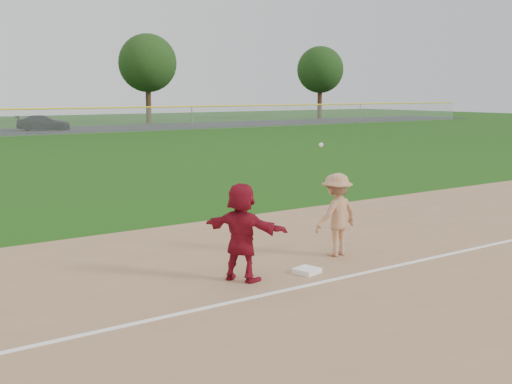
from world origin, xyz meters
TOP-DOWN VIEW (x-y plane):
  - ground at (0.00, 0.00)m, footprint 160.00×160.00m
  - foul_line at (0.00, -0.80)m, footprint 60.00×0.10m
  - first_base at (-0.05, -0.20)m, footprint 0.49×0.49m
  - base_runner at (-1.26, 0.12)m, footprint 1.19×1.67m
  - car_right at (9.07, 46.24)m, footprint 4.74×3.00m
  - first_base_play at (1.27, 0.48)m, footprint 1.29×0.73m
  - tree_3 at (22.00, 52.80)m, footprint 6.00×6.00m
  - tree_4 at (44.00, 51.20)m, footprint 5.60×5.60m

SIDE VIEW (x-z plane):
  - ground at x=0.00m, z-range 0.00..0.00m
  - foul_line at x=0.00m, z-range 0.02..0.03m
  - first_base at x=-0.05m, z-range 0.02..0.11m
  - car_right at x=9.07m, z-range 0.01..1.29m
  - first_base_play at x=1.27m, z-range -0.31..2.03m
  - base_runner at x=-1.26m, z-range 0.02..1.76m
  - tree_4 at x=44.00m, z-range 1.51..10.18m
  - tree_3 at x=22.00m, z-range 1.57..10.76m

